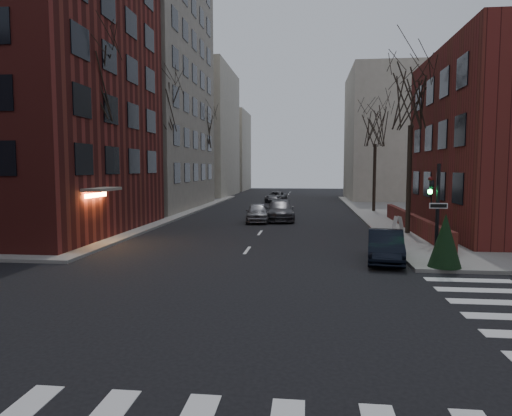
{
  "coord_description": "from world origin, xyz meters",
  "views": [
    {
      "loc": [
        2.88,
        -9.64,
        3.98
      ],
      "look_at": [
        0.35,
        12.74,
        2.0
      ],
      "focal_mm": 32.0,
      "sensor_mm": 36.0,
      "label": 1
    }
  ],
  "objects_px": {
    "car_lane_gray": "(280,210)",
    "car_lane_far": "(276,197)",
    "streetlamp_far": "(211,166)",
    "tree_left_a": "(88,84)",
    "tree_left_c": "(201,131)",
    "car_lane_silver": "(257,213)",
    "parked_sedan": "(385,246)",
    "tree_right_b": "(376,127)",
    "evergreen_shrub": "(445,240)",
    "streetlamp_near": "(152,164)",
    "sandwich_board": "(398,224)",
    "tree_left_b": "(160,106)",
    "tree_right_a": "(411,98)",
    "traffic_signal": "(435,220)"
  },
  "relations": [
    {
      "from": "tree_left_b",
      "to": "car_lane_far",
      "type": "relative_size",
      "value": 2.41
    },
    {
      "from": "tree_left_a",
      "to": "tree_right_a",
      "type": "bearing_deg",
      "value": 12.8
    },
    {
      "from": "parked_sedan",
      "to": "evergreen_shrub",
      "type": "bearing_deg",
      "value": -29.42
    },
    {
      "from": "tree_left_c",
      "to": "sandwich_board",
      "type": "bearing_deg",
      "value": -51.1
    },
    {
      "from": "streetlamp_far",
      "to": "evergreen_shrub",
      "type": "relative_size",
      "value": 3.02
    },
    {
      "from": "traffic_signal",
      "to": "sandwich_board",
      "type": "distance_m",
      "value": 9.82
    },
    {
      "from": "car_lane_gray",
      "to": "evergreen_shrub",
      "type": "distance_m",
      "value": 17.97
    },
    {
      "from": "car_lane_gray",
      "to": "car_lane_far",
      "type": "relative_size",
      "value": 1.16
    },
    {
      "from": "tree_left_c",
      "to": "streetlamp_far",
      "type": "xyz_separation_m",
      "value": [
        0.6,
        2.0,
        -3.79
      ]
    },
    {
      "from": "tree_left_c",
      "to": "tree_right_b",
      "type": "height_order",
      "value": "tree_left_c"
    },
    {
      "from": "streetlamp_far",
      "to": "car_lane_far",
      "type": "distance_m",
      "value": 8.38
    },
    {
      "from": "tree_left_c",
      "to": "tree_left_a",
      "type": "bearing_deg",
      "value": -90.0
    },
    {
      "from": "car_lane_gray",
      "to": "car_lane_far",
      "type": "distance_m",
      "value": 18.73
    },
    {
      "from": "sandwich_board",
      "to": "tree_right_a",
      "type": "bearing_deg",
      "value": -71.46
    },
    {
      "from": "streetlamp_far",
      "to": "tree_left_b",
      "type": "bearing_deg",
      "value": -92.15
    },
    {
      "from": "tree_left_c",
      "to": "evergreen_shrub",
      "type": "bearing_deg",
      "value": -61.66
    },
    {
      "from": "tree_left_c",
      "to": "car_lane_silver",
      "type": "xyz_separation_m",
      "value": [
        8.0,
        -16.3,
        -7.33
      ]
    },
    {
      "from": "tree_left_b",
      "to": "streetlamp_near",
      "type": "xyz_separation_m",
      "value": [
        0.6,
        -4.0,
        -4.68
      ]
    },
    {
      "from": "tree_right_a",
      "to": "car_lane_far",
      "type": "bearing_deg",
      "value": 110.6
    },
    {
      "from": "tree_left_b",
      "to": "parked_sedan",
      "type": "height_order",
      "value": "tree_left_b"
    },
    {
      "from": "tree_right_b",
      "to": "tree_right_a",
      "type": "bearing_deg",
      "value": -90.0
    },
    {
      "from": "tree_left_b",
      "to": "tree_right_b",
      "type": "bearing_deg",
      "value": 18.82
    },
    {
      "from": "traffic_signal",
      "to": "parked_sedan",
      "type": "bearing_deg",
      "value": 149.94
    },
    {
      "from": "tree_left_b",
      "to": "car_lane_gray",
      "type": "relative_size",
      "value": 2.08
    },
    {
      "from": "traffic_signal",
      "to": "car_lane_far",
      "type": "bearing_deg",
      "value": 104.19
    },
    {
      "from": "streetlamp_near",
      "to": "evergreen_shrub",
      "type": "relative_size",
      "value": 3.02
    },
    {
      "from": "tree_left_a",
      "to": "car_lane_far",
      "type": "distance_m",
      "value": 31.6
    },
    {
      "from": "streetlamp_far",
      "to": "evergreen_shrub",
      "type": "xyz_separation_m",
      "value": [
        16.39,
        -33.5,
        -3.05
      ]
    },
    {
      "from": "car_lane_silver",
      "to": "tree_left_a",
      "type": "bearing_deg",
      "value": -135.03
    },
    {
      "from": "tree_left_a",
      "to": "streetlamp_far",
      "type": "xyz_separation_m",
      "value": [
        0.6,
        28.0,
        -4.23
      ]
    },
    {
      "from": "tree_right_a",
      "to": "tree_right_b",
      "type": "relative_size",
      "value": 1.06
    },
    {
      "from": "streetlamp_far",
      "to": "car_lane_far",
      "type": "xyz_separation_m",
      "value": [
        7.4,
        1.54,
        -3.62
      ]
    },
    {
      "from": "tree_left_b",
      "to": "evergreen_shrub",
      "type": "distance_m",
      "value": 25.59
    },
    {
      "from": "parked_sedan",
      "to": "tree_right_a",
      "type": "bearing_deg",
      "value": 79.56
    },
    {
      "from": "tree_left_a",
      "to": "sandwich_board",
      "type": "relative_size",
      "value": 11.22
    },
    {
      "from": "tree_right_b",
      "to": "streetlamp_near",
      "type": "distance_m",
      "value": 20.01
    },
    {
      "from": "car_lane_silver",
      "to": "car_lane_far",
      "type": "relative_size",
      "value": 0.91
    },
    {
      "from": "parked_sedan",
      "to": "sandwich_board",
      "type": "height_order",
      "value": "parked_sedan"
    },
    {
      "from": "tree_right_b",
      "to": "car_lane_gray",
      "type": "relative_size",
      "value": 1.77
    },
    {
      "from": "streetlamp_far",
      "to": "tree_left_a",
      "type": "bearing_deg",
      "value": -91.23
    },
    {
      "from": "streetlamp_near",
      "to": "car_lane_silver",
      "type": "bearing_deg",
      "value": 12.92
    },
    {
      "from": "tree_left_a",
      "to": "parked_sedan",
      "type": "xyz_separation_m",
      "value": [
        15.0,
        -4.0,
        -7.8
      ]
    },
    {
      "from": "tree_left_c",
      "to": "tree_right_b",
      "type": "xyz_separation_m",
      "value": [
        17.6,
        -8.0,
        -0.44
      ]
    },
    {
      "from": "tree_right_b",
      "to": "evergreen_shrub",
      "type": "height_order",
      "value": "tree_right_b"
    },
    {
      "from": "tree_left_b",
      "to": "streetlamp_far",
      "type": "height_order",
      "value": "tree_left_b"
    },
    {
      "from": "tree_right_b",
      "to": "traffic_signal",
      "type": "bearing_deg",
      "value": -92.15
    },
    {
      "from": "tree_left_a",
      "to": "car_lane_far",
      "type": "height_order",
      "value": "tree_left_a"
    },
    {
      "from": "car_lane_silver",
      "to": "evergreen_shrub",
      "type": "xyz_separation_m",
      "value": [
        8.99,
        -15.2,
        0.49
      ]
    },
    {
      "from": "tree_left_c",
      "to": "streetlamp_far",
      "type": "relative_size",
      "value": 1.55
    },
    {
      "from": "tree_right_a",
      "to": "tree_left_b",
      "type": "bearing_deg",
      "value": 155.56
    }
  ]
}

